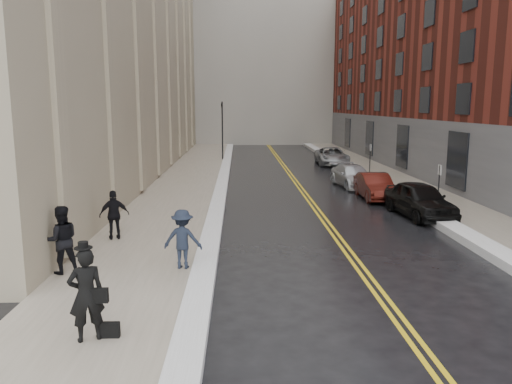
{
  "coord_description": "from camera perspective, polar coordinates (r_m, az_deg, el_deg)",
  "views": [
    {
      "loc": [
        -1.17,
        -14.03,
        4.88
      ],
      "look_at": [
        -0.52,
        4.76,
        1.6
      ],
      "focal_mm": 35.0,
      "sensor_mm": 36.0,
      "label": 1
    }
  ],
  "objects": [
    {
      "name": "pedestrian_main",
      "position": [
        10.79,
        -18.84,
        -11.04
      ],
      "size": [
        0.84,
        0.71,
        1.94
      ],
      "primitive_type": "imported",
      "rotation": [
        0.0,
        0.0,
        3.57
      ],
      "color": "black",
      "rests_on": "sidewalk_left"
    },
    {
      "name": "snow_ridge_right",
      "position": [
        31.52,
        13.35,
        0.99
      ],
      "size": [
        0.85,
        60.8,
        0.3
      ],
      "primitive_type": "cube",
      "color": "white",
      "rests_on": "ground"
    },
    {
      "name": "car_silver_near",
      "position": [
        30.75,
        11.0,
        1.81
      ],
      "size": [
        2.41,
        4.72,
        1.31
      ],
      "primitive_type": "imported",
      "rotation": [
        0.0,
        0.0,
        0.13
      ],
      "color": "#B7B9BF",
      "rests_on": "ground"
    },
    {
      "name": "ground",
      "position": [
        14.9,
        2.66,
        -9.23
      ],
      "size": [
        160.0,
        160.0,
        0.0
      ],
      "primitive_type": "plane",
      "color": "black",
      "rests_on": "ground"
    },
    {
      "name": "lane_stripe_b",
      "position": [
        30.66,
        5.15,
        0.7
      ],
      "size": [
        0.12,
        64.0,
        0.01
      ],
      "primitive_type": "cube",
      "color": "gold",
      "rests_on": "ground"
    },
    {
      "name": "sidewalk_left",
      "position": [
        30.6,
        -8.2,
        0.75
      ],
      "size": [
        4.0,
        64.0,
        0.15
      ],
      "primitive_type": "cube",
      "color": "gray",
      "rests_on": "ground"
    },
    {
      "name": "car_black",
      "position": [
        23.14,
        18.2,
        -0.83
      ],
      "size": [
        2.29,
        4.7,
        1.55
      ],
      "primitive_type": "imported",
      "rotation": [
        0.0,
        0.0,
        0.11
      ],
      "color": "black",
      "rests_on": "ground"
    },
    {
      "name": "car_maroon",
      "position": [
        26.95,
        13.44,
        0.64
      ],
      "size": [
        1.44,
        4.09,
        1.35
      ],
      "primitive_type": "imported",
      "rotation": [
        0.0,
        0.0,
        -0.0
      ],
      "color": "#3F100B",
      "rests_on": "ground"
    },
    {
      "name": "pedestrian_b",
      "position": [
        14.78,
        -8.38,
        -5.33
      ],
      "size": [
        1.2,
        0.78,
        1.75
      ],
      "primitive_type": "imported",
      "rotation": [
        0.0,
        0.0,
        3.02
      ],
      "color": "#19202E",
      "rests_on": "sidewalk_left"
    },
    {
      "name": "snow_ridge_left",
      "position": [
        30.42,
        -3.9,
        0.88
      ],
      "size": [
        0.7,
        60.8,
        0.26
      ],
      "primitive_type": "cube",
      "color": "white",
      "rests_on": "ground"
    },
    {
      "name": "pedestrian_c",
      "position": [
        18.46,
        -15.89,
        -2.52
      ],
      "size": [
        1.11,
        0.73,
        1.76
      ],
      "primitive_type": "imported",
      "rotation": [
        0.0,
        0.0,
        3.46
      ],
      "color": "black",
      "rests_on": "sidewalk_left"
    },
    {
      "name": "parking_sign_far",
      "position": [
        35.4,
        12.91,
        3.93
      ],
      "size": [
        0.06,
        0.35,
        2.23
      ],
      "color": "black",
      "rests_on": "ground"
    },
    {
      "name": "pedestrian_a",
      "position": [
        15.19,
        -21.34,
        -5.1
      ],
      "size": [
        1.16,
        1.05,
        1.95
      ],
      "primitive_type": "imported",
      "rotation": [
        0.0,
        0.0,
        3.55
      ],
      "color": "black",
      "rests_on": "sidewalk_left"
    },
    {
      "name": "building_right",
      "position": [
        41.68,
        25.53,
        14.63
      ],
      "size": [
        14.0,
        50.0,
        18.0
      ],
      "primitive_type": "cube",
      "color": "maroon",
      "rests_on": "ground"
    },
    {
      "name": "lane_stripe_a",
      "position": [
        30.63,
        4.7,
        0.69
      ],
      "size": [
        0.12,
        64.0,
        0.01
      ],
      "primitive_type": "cube",
      "color": "gold",
      "rests_on": "ground"
    },
    {
      "name": "traffic_signal",
      "position": [
        44.09,
        -3.87,
        7.53
      ],
      "size": [
        0.18,
        0.15,
        5.2
      ],
      "color": "black",
      "rests_on": "ground"
    },
    {
      "name": "sidewalk_right",
      "position": [
        32.07,
        16.54,
        0.86
      ],
      "size": [
        3.0,
        64.0,
        0.15
      ],
      "primitive_type": "cube",
      "color": "gray",
      "rests_on": "ground"
    },
    {
      "name": "car_silver_far",
      "position": [
        41.88,
        8.65,
        4.07
      ],
      "size": [
        2.54,
        5.24,
        1.44
      ],
      "primitive_type": "imported",
      "rotation": [
        0.0,
        0.0,
        -0.03
      ],
      "color": "#94979B",
      "rests_on": "ground"
    },
    {
      "name": "parking_sign_near",
      "position": [
        24.08,
        20.17,
        0.87
      ],
      "size": [
        0.06,
        0.35,
        2.23
      ],
      "color": "black",
      "rests_on": "ground"
    }
  ]
}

